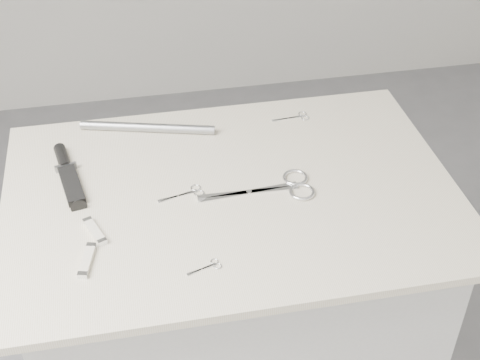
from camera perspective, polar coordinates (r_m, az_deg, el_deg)
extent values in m
cube|color=beige|center=(1.81, -0.62, -12.50)|extent=(0.90, 0.60, 0.90)
cube|color=beige|center=(1.49, -0.73, -1.16)|extent=(1.00, 0.70, 0.02)
cube|color=silver|center=(1.47, 0.78, -1.05)|extent=(0.22, 0.04, 0.00)
cylinder|color=silver|center=(1.47, 0.78, -1.01)|extent=(0.01, 0.01, 0.01)
torus|color=silver|center=(1.52, 4.73, 0.22)|extent=(0.06, 0.06, 0.01)
torus|color=silver|center=(1.48, 5.30, -1.02)|extent=(0.06, 0.06, 0.01)
cube|color=silver|center=(1.47, -5.32, -1.38)|extent=(0.09, 0.03, 0.00)
cylinder|color=silver|center=(1.47, -5.32, -1.36)|extent=(0.01, 0.01, 0.00)
torus|color=silver|center=(1.49, -3.81, -0.67)|extent=(0.02, 0.02, 0.00)
torus|color=silver|center=(1.47, -3.50, -1.14)|extent=(0.02, 0.02, 0.00)
cube|color=silver|center=(1.72, 4.12, 5.26)|extent=(0.08, 0.02, 0.00)
cylinder|color=silver|center=(1.72, 4.12, 5.28)|extent=(0.00, 0.00, 0.00)
torus|color=silver|center=(1.74, 5.35, 5.64)|extent=(0.02, 0.02, 0.00)
torus|color=silver|center=(1.73, 5.58, 5.30)|extent=(0.02, 0.02, 0.00)
cube|color=silver|center=(1.30, -3.29, -7.62)|extent=(0.06, 0.03, 0.00)
cylinder|color=silver|center=(1.30, -3.29, -7.60)|extent=(0.00, 0.00, 0.00)
torus|color=silver|center=(1.31, -2.20, -6.96)|extent=(0.02, 0.02, 0.00)
torus|color=silver|center=(1.31, -1.91, -7.36)|extent=(0.02, 0.02, 0.00)
cube|color=black|center=(1.53, -14.18, -0.39)|extent=(0.06, 0.14, 0.02)
cube|color=gray|center=(1.58, -14.64, 1.06)|extent=(0.05, 0.02, 0.02)
cylinder|color=black|center=(1.62, -14.90, 1.87)|extent=(0.04, 0.09, 0.03)
cube|color=beige|center=(1.34, -12.91, -6.70)|extent=(0.04, 0.09, 0.01)
cube|color=silver|center=(1.37, -12.56, -5.53)|extent=(0.02, 0.01, 0.01)
cube|color=silver|center=(1.32, -13.28, -7.91)|extent=(0.02, 0.01, 0.01)
cube|color=beige|center=(1.40, -12.29, -4.29)|extent=(0.05, 0.09, 0.01)
cube|color=silver|center=(1.43, -12.88, -3.40)|extent=(0.02, 0.02, 0.01)
cube|color=silver|center=(1.38, -11.67, -5.20)|extent=(0.02, 0.02, 0.01)
cylinder|color=gray|center=(1.68, -7.90, 4.46)|extent=(0.33, 0.11, 0.02)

